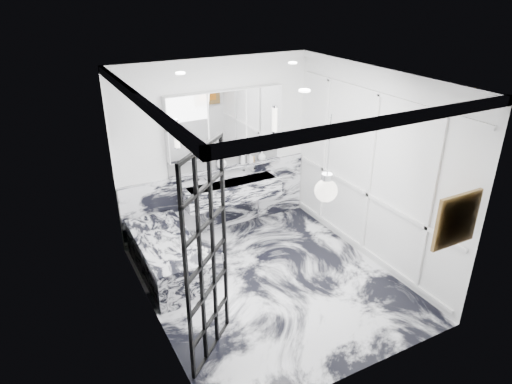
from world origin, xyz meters
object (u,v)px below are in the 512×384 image
crittall_door (207,259)px  mirror_cabinet (226,122)px  trough_sink (232,191)px  bathtub (168,257)px

crittall_door → mirror_cabinet: crittall_door is taller
crittall_door → trough_sink: crittall_door is taller
mirror_cabinet → trough_sink: bearing=-90.0°
crittall_door → trough_sink: 2.72m
bathtub → crittall_door: bearing=-91.3°
crittall_door → bathtub: size_ratio=1.46×
trough_sink → mirror_cabinet: bearing=90.0°
trough_sink → mirror_cabinet: (-0.00, 0.17, 1.09)m
trough_sink → bathtub: (-1.33, -0.66, -0.45)m
crittall_door → bathtub: (0.04, 1.65, -0.93)m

